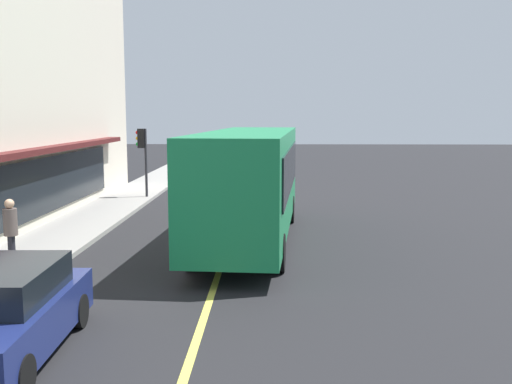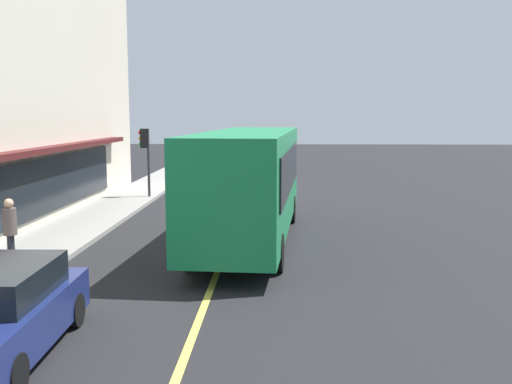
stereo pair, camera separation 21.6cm
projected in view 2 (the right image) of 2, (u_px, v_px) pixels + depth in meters
name	position (u px, v px, depth m)	size (l,w,h in m)	color
ground	(232.00, 234.00, 20.12)	(120.00, 120.00, 0.00)	black
sidewalk	(72.00, 230.00, 20.31)	(80.00, 2.53, 0.15)	gray
lane_centre_stripe	(232.00, 234.00, 20.12)	(36.00, 0.16, 0.01)	#D8D14C
bus	(250.00, 180.00, 18.62)	(11.28, 3.28, 3.50)	#197F47
traffic_light	(145.00, 146.00, 27.87)	(0.30, 0.52, 3.20)	#2D2D33
pedestrian_near_storefront	(10.00, 226.00, 14.91)	(0.34, 0.34, 1.78)	black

